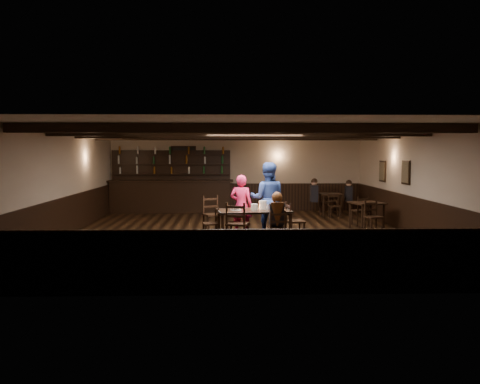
{
  "coord_description": "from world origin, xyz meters",
  "views": [
    {
      "loc": [
        -0.29,
        -11.89,
        2.17
      ],
      "look_at": [
        0.01,
        0.2,
        1.11
      ],
      "focal_mm": 35.0,
      "sensor_mm": 36.0,
      "label": 1
    }
  ],
  "objects_px": {
    "bar_counter": "(171,192)",
    "chair_near_left": "(237,221)",
    "chair_near_right": "(277,225)",
    "cake": "(236,209)",
    "dining_table": "(254,213)",
    "woman_pink": "(241,206)",
    "man_blue": "(268,199)"
  },
  "relations": [
    {
      "from": "dining_table",
      "to": "cake",
      "type": "xyz_separation_m",
      "value": [
        -0.43,
        -0.03,
        0.11
      ]
    },
    {
      "from": "dining_table",
      "to": "man_blue",
      "type": "xyz_separation_m",
      "value": [
        0.4,
        0.79,
        0.26
      ]
    },
    {
      "from": "dining_table",
      "to": "woman_pink",
      "type": "xyz_separation_m",
      "value": [
        -0.29,
        0.64,
        0.1
      ]
    },
    {
      "from": "chair_near_right",
      "to": "cake",
      "type": "relative_size",
      "value": 3.0
    },
    {
      "from": "chair_near_right",
      "to": "woman_pink",
      "type": "xyz_separation_m",
      "value": [
        -0.79,
        1.31,
        0.3
      ]
    },
    {
      "from": "dining_table",
      "to": "chair_near_right",
      "type": "height_order",
      "value": "chair_near_right"
    },
    {
      "from": "chair_near_left",
      "to": "cake",
      "type": "xyz_separation_m",
      "value": [
        -0.0,
        0.65,
        0.2
      ]
    },
    {
      "from": "chair_near_right",
      "to": "chair_near_left",
      "type": "bearing_deg",
      "value": -179.82
    },
    {
      "from": "woman_pink",
      "to": "man_blue",
      "type": "distance_m",
      "value": 0.72
    },
    {
      "from": "dining_table",
      "to": "chair_near_right",
      "type": "xyz_separation_m",
      "value": [
        0.5,
        -0.67,
        -0.2
      ]
    },
    {
      "from": "dining_table",
      "to": "woman_pink",
      "type": "bearing_deg",
      "value": 113.96
    },
    {
      "from": "dining_table",
      "to": "woman_pink",
      "type": "distance_m",
      "value": 0.71
    },
    {
      "from": "woman_pink",
      "to": "man_blue",
      "type": "xyz_separation_m",
      "value": [
        0.68,
        0.14,
        0.16
      ]
    },
    {
      "from": "chair_near_left",
      "to": "bar_counter",
      "type": "relative_size",
      "value": 0.23
    },
    {
      "from": "chair_near_right",
      "to": "man_blue",
      "type": "distance_m",
      "value": 1.53
    },
    {
      "from": "chair_near_right",
      "to": "cake",
      "type": "bearing_deg",
      "value": 145.26
    },
    {
      "from": "chair_near_right",
      "to": "woman_pink",
      "type": "bearing_deg",
      "value": 120.86
    },
    {
      "from": "bar_counter",
      "to": "chair_near_left",
      "type": "bearing_deg",
      "value": -69.96
    },
    {
      "from": "cake",
      "to": "bar_counter",
      "type": "xyz_separation_m",
      "value": [
        -2.22,
        5.46,
        -0.07
      ]
    },
    {
      "from": "woman_pink",
      "to": "cake",
      "type": "xyz_separation_m",
      "value": [
        -0.14,
        -0.67,
        0.01
      ]
    },
    {
      "from": "chair_near_right",
      "to": "man_blue",
      "type": "relative_size",
      "value": 0.44
    },
    {
      "from": "chair_near_left",
      "to": "bar_counter",
      "type": "xyz_separation_m",
      "value": [
        -2.23,
        6.11,
        0.13
      ]
    },
    {
      "from": "woman_pink",
      "to": "man_blue",
      "type": "relative_size",
      "value": 0.83
    },
    {
      "from": "dining_table",
      "to": "cake",
      "type": "height_order",
      "value": "cake"
    },
    {
      "from": "chair_near_left",
      "to": "woman_pink",
      "type": "distance_m",
      "value": 1.34
    },
    {
      "from": "dining_table",
      "to": "chair_near_right",
      "type": "distance_m",
      "value": 0.86
    },
    {
      "from": "chair_near_left",
      "to": "cake",
      "type": "distance_m",
      "value": 0.68
    },
    {
      "from": "dining_table",
      "to": "man_blue",
      "type": "distance_m",
      "value": 0.92
    },
    {
      "from": "woman_pink",
      "to": "man_blue",
      "type": "bearing_deg",
      "value": -154.66
    },
    {
      "from": "cake",
      "to": "woman_pink",
      "type": "bearing_deg",
      "value": 77.79
    },
    {
      "from": "chair_near_left",
      "to": "cake",
      "type": "bearing_deg",
      "value": 90.33
    },
    {
      "from": "dining_table",
      "to": "chair_near_right",
      "type": "bearing_deg",
      "value": -53.33
    }
  ]
}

